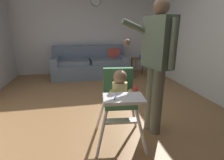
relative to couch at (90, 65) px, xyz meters
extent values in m
cube|color=#9A6D43|center=(0.02, -2.50, -0.38)|extent=(5.87, 7.57, 0.10)
cube|color=silver|center=(0.02, 0.52, 1.00)|extent=(5.07, 0.06, 2.67)
cube|color=slate|center=(-0.01, -0.06, -0.13)|extent=(2.06, 0.84, 0.40)
cube|color=slate|center=(-0.01, 0.27, 0.30)|extent=(2.06, 0.22, 0.46)
cube|color=slate|center=(-0.95, -0.06, 0.17)|extent=(0.20, 0.84, 0.20)
cube|color=slate|center=(0.93, -0.06, 0.17)|extent=(0.20, 0.84, 0.20)
cube|color=slate|center=(-0.45, -0.11, 0.12)|extent=(0.81, 0.60, 0.11)
cube|color=slate|center=(0.44, -0.11, 0.12)|extent=(0.81, 0.60, 0.11)
cube|color=#B24238|center=(0.72, 0.14, 0.27)|extent=(0.35, 0.15, 0.34)
cylinder|color=white|center=(-0.11, -3.23, -0.08)|extent=(0.18, 0.16, 0.51)
cylinder|color=white|center=(0.33, -3.27, -0.08)|extent=(0.16, 0.18, 0.51)
cylinder|color=white|center=(-0.06, -2.79, -0.08)|extent=(0.16, 0.18, 0.51)
cylinder|color=white|center=(0.37, -2.84, -0.08)|extent=(0.18, 0.16, 0.51)
cube|color=#3E7951|center=(0.13, -3.03, 0.19)|extent=(0.40, 0.40, 0.05)
cube|color=#3E7951|center=(0.15, -2.88, 0.39)|extent=(0.37, 0.11, 0.35)
cube|color=white|center=(0.10, -3.32, 0.36)|extent=(0.43, 0.30, 0.03)
cube|color=white|center=(0.12, -3.14, 0.00)|extent=(0.41, 0.14, 0.02)
cylinder|color=#E0D488|center=(0.13, -3.05, 0.33)|extent=(0.19, 0.19, 0.22)
sphere|color=#997051|center=(0.13, -3.06, 0.51)|extent=(0.15, 0.15, 0.15)
cylinder|color=#E0D488|center=(0.02, -3.08, 0.34)|extent=(0.06, 0.15, 0.10)
cylinder|color=#E0D488|center=(0.23, -3.10, 0.34)|extent=(0.06, 0.15, 0.10)
cylinder|color=blue|center=(0.03, -3.31, 0.38)|extent=(0.06, 0.12, 0.01)
cube|color=white|center=(0.00, -3.37, 0.39)|extent=(0.02, 0.03, 0.02)
cylinder|color=#676655|center=(0.61, -2.85, 0.11)|extent=(0.14, 0.14, 0.88)
cylinder|color=#676655|center=(0.64, -2.96, 0.11)|extent=(0.14, 0.14, 0.88)
cube|color=#566653|center=(0.63, -2.91, 0.85)|extent=(0.29, 0.44, 0.60)
sphere|color=brown|center=(0.63, -2.91, 1.25)|extent=(0.19, 0.19, 0.19)
cylinder|color=#566653|center=(0.42, -2.77, 1.02)|extent=(0.48, 0.19, 0.23)
sphere|color=brown|center=(0.27, -2.81, 0.86)|extent=(0.08, 0.08, 0.08)
cylinder|color=#566653|center=(0.69, -3.14, 0.85)|extent=(0.07, 0.07, 0.54)
sphere|color=#D13D33|center=(0.78, -1.58, -0.22)|extent=(0.22, 0.22, 0.22)
cube|color=brown|center=(1.39, -0.26, 0.18)|extent=(0.40, 0.40, 0.02)
cylinder|color=brown|center=(1.22, -0.43, -0.08)|extent=(0.04, 0.04, 0.50)
cylinder|color=brown|center=(1.56, -0.43, -0.08)|extent=(0.04, 0.04, 0.50)
cylinder|color=brown|center=(1.22, -0.09, -0.08)|extent=(0.04, 0.04, 0.50)
cylinder|color=brown|center=(1.56, -0.09, -0.08)|extent=(0.04, 0.04, 0.50)
cylinder|color=#284CB7|center=(1.42, -0.26, 0.24)|extent=(0.07, 0.07, 0.10)
cylinder|color=white|center=(0.26, 0.47, 1.75)|extent=(0.26, 0.03, 0.26)
cylinder|color=black|center=(0.26, 0.48, 1.75)|extent=(0.28, 0.02, 0.28)
camera|label=1|loc=(-0.31, -4.81, 1.02)|focal=27.20mm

